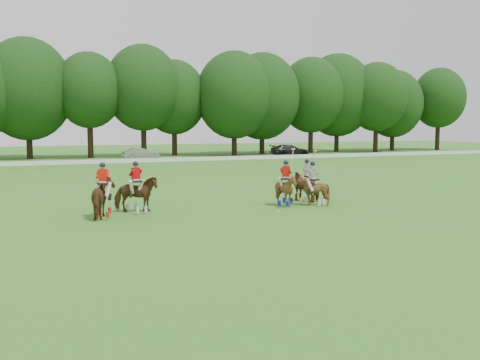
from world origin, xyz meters
name	(u,v)px	position (x,y,z in m)	size (l,w,h in m)	color
ground	(243,226)	(0.00, 0.00, 0.00)	(180.00, 180.00, 0.00)	#397120
tree_line	(91,91)	(0.26, 48.05, 8.23)	(117.98, 14.32, 14.75)	black
boundary_rail	(103,161)	(0.00, 38.00, 0.22)	(120.00, 0.10, 0.44)	white
car_mid	(141,154)	(4.95, 42.50, 0.70)	(1.47, 4.23, 1.39)	gray
car_right	(290,150)	(24.62, 42.50, 0.74)	(2.08, 5.13, 1.49)	black
polo_red_a	(103,198)	(-4.92, 4.06, 0.90)	(1.38, 2.24, 2.45)	#4D2A14
polo_red_b	(136,194)	(-3.30, 4.93, 0.87)	(1.92, 1.72, 2.39)	#4D2A14
polo_red_c	(286,190)	(4.04, 4.00, 0.83)	(1.92, 1.95, 2.85)	#4D2A14
polo_stripe_a	(307,186)	(5.92, 5.19, 0.81)	(1.54, 2.01, 2.26)	#4D2A14
polo_stripe_b	(312,190)	(5.37, 3.67, 0.80)	(1.71, 1.78, 2.79)	#4D2A14
polo_ball	(278,211)	(2.84, 2.47, 0.04)	(0.09, 0.09, 0.09)	white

